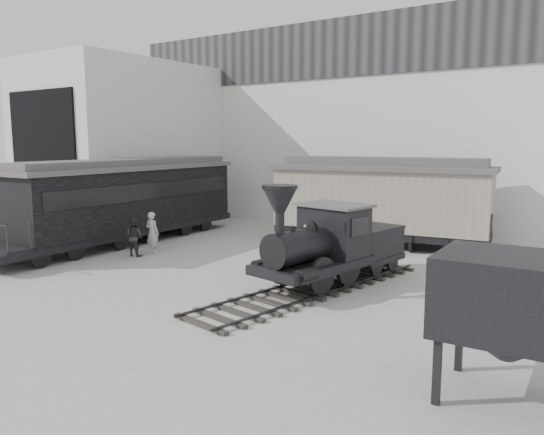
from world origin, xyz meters
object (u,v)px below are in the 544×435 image
Objects in this scene: passenger_coach at (128,200)px; visitor_b at (134,237)px; boxcar at (381,199)px; locomotive at (327,249)px; coal_hopper at (510,307)px; visitor_a at (152,233)px.

visitor_b is at bearing -39.02° from passenger_coach.
boxcar is 11.66m from passenger_coach.
locomotive is 0.97× the size of boxcar.
coal_hopper is (15.13, -4.62, 0.97)m from visitor_b.
locomotive is 6.09× the size of visitor_b.
visitor_b is at bearing 70.25° from visitor_a.
passenger_coach is at bearing 158.02° from coal_hopper.
passenger_coach is at bearing -25.72° from visitor_a.
passenger_coach is at bearing -156.80° from boxcar.
passenger_coach reaches higher than visitor_a.
visitor_a is (2.76, -1.11, -1.10)m from passenger_coach.
boxcar reaches higher than coal_hopper.
locomotive is 5.50× the size of visitor_a.
locomotive is 8.08m from coal_hopper.
boxcar is at bearing 110.07° from locomotive.
passenger_coach is 5.00× the size of coal_hopper.
boxcar is 5.70× the size of visitor_a.
boxcar is (-1.33, 7.56, 0.85)m from locomotive.
boxcar reaches higher than passenger_coach.
passenger_coach is 3.17m from visitor_a.
visitor_b is 0.59× the size of coal_hopper.
locomotive is at bearing -87.88° from boxcar.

